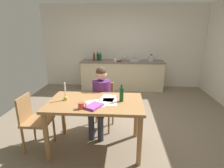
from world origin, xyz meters
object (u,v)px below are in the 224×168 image
Objects in this scene: chair_at_table at (103,103)px; mixing_bowl at (118,59)px; wine_bottle_on_table at (122,94)px; bottle_wine_red at (100,57)px; candlestick at (65,95)px; teacup_on_counter at (115,60)px; chair_side_empty at (34,119)px; bottle_vinegar at (98,57)px; person_seated at (101,96)px; bottle_oil at (94,57)px; book_magazine at (94,106)px; stovetop_kettle at (151,58)px; wine_glass_by_kettle at (121,57)px; wine_glass_back_left at (117,57)px; sink_unit at (134,60)px; coffee_mug at (81,106)px; wine_glass_near_sink at (124,57)px; dining_table at (96,108)px.

mixing_bowl is at bearing 84.88° from chair_at_table.
wine_bottle_on_table is 1.04× the size of bottle_wine_red.
teacup_on_counter is at bearing 78.04° from candlestick.
bottle_vinegar is at bearing 80.16° from chair_side_empty.
person_seated reaches higher than mixing_bowl.
book_magazine is at bearing -80.76° from bottle_oil.
person_seated is 4.82× the size of bottle_vinegar.
person_seated reaches higher than stovetop_kettle.
bottle_oil is at bearing -143.14° from bottle_vinegar.
wine_glass_back_left is at bearing 180.00° from wine_glass_by_kettle.
stovetop_kettle reaches higher than chair_at_table.
bottle_oil is 0.13m from bottle_vinegar.
book_magazine is at bearing -110.62° from stovetop_kettle.
stovetop_kettle is (0.50, -0.00, 0.08)m from sink_unit.
wine_glass_by_kettle is (0.31, 2.70, 0.33)m from person_seated.
book_magazine is 3.29m from bottle_wine_red.
candlestick reaches higher than teacup_on_counter.
sink_unit is at bearing -3.12° from bottle_vinegar.
wine_glass_by_kettle is (0.78, 3.18, 0.14)m from candlestick.
bottle_wine_red is 1.97× the size of teacup_on_counter.
coffee_mug is 3.27m from mixing_bowl.
wine_bottle_on_table is 2.95m from mixing_bowl.
person_seated is 2.75m from wine_glass_near_sink.
teacup_on_counter is (-1.09, -0.15, -0.05)m from stovetop_kettle.
stovetop_kettle is at bearing 0.39° from bottle_oil.
candlestick is 3.03m from mixing_bowl.
wine_glass_by_kettle is 0.35m from teacup_on_counter.
chair_side_empty is 3.54m from wine_glass_by_kettle.
bottle_oil is 0.76m from mixing_bowl.
bottle_vinegar is (0.11, 0.08, -0.00)m from bottle_oil.
book_magazine is 1.58× the size of wine_glass_by_kettle.
wine_glass_near_sink is at bearing 49.38° from teacup_on_counter.
mixing_bowl reaches higher than book_magazine.
bottle_wine_red is (-0.17, 3.33, 0.17)m from coffee_mug.
bottle_oil reaches higher than wine_glass_near_sink.
wine_glass_near_sink is at bearing 82.66° from dining_table.
sink_unit reaches higher than dining_table.
candlestick reaches higher than coffee_mug.
sink_unit is at bearing 75.06° from coffee_mug.
mixing_bowl is at bearing -170.88° from sink_unit.
candlestick is at bearing -119.24° from stovetop_kettle.
mixing_bowl reaches higher than coffee_mug.
stovetop_kettle reaches higher than wine_glass_near_sink.
chair_side_empty is at bearing -111.50° from wine_glass_by_kettle.
sink_unit is at bearing -15.30° from wine_glass_back_left.
wine_bottle_on_table reaches higher than chair_side_empty.
dining_table is 2.92m from teacup_on_counter.
coffee_mug is 3.51m from wine_glass_by_kettle.
chair_at_table is at bearing -93.97° from wine_glass_back_left.
bottle_vinegar is 1.61× the size of wine_glass_back_left.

